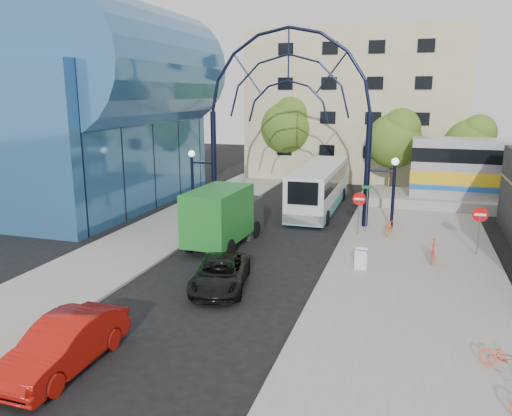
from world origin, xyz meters
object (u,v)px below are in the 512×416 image
(gateway_arch, at_px, (288,86))
(stop_sign, at_px, (359,203))
(city_bus, at_px, (319,187))
(red_sedan, at_px, (64,344))
(bike_far_a, at_px, (507,358))
(street_name_sign, at_px, (367,199))
(tree_north_c, at_px, (472,142))
(bike_near_a, at_px, (389,226))
(tree_north_a, at_px, (396,138))
(green_truck, at_px, (225,216))
(do_not_enter_sign, at_px, (480,219))
(sandwich_board, at_px, (361,257))
(black_suv, at_px, (220,274))
(tree_north_b, at_px, (289,124))
(bike_near_b, at_px, (433,251))

(gateway_arch, distance_m, stop_sign, 8.37)
(city_bus, relative_size, red_sedan, 2.45)
(gateway_arch, bearing_deg, bike_far_a, -55.66)
(street_name_sign, xyz_separation_m, tree_north_c, (6.92, 15.33, 2.15))
(bike_near_a, bearing_deg, tree_north_c, 73.85)
(tree_north_c, distance_m, bike_far_a, 29.77)
(tree_north_a, xyz_separation_m, green_truck, (-8.15, -17.71, -2.99))
(stop_sign, distance_m, green_truck, 7.82)
(city_bus, bearing_deg, tree_north_a, 58.16)
(tree_north_a, bearing_deg, bike_near_a, -88.27)
(do_not_enter_sign, xyz_separation_m, tree_north_a, (-4.88, 15.93, 2.63))
(tree_north_a, bearing_deg, gateway_arch, -117.17)
(sandwich_board, distance_m, black_suv, 6.70)
(tree_north_b, distance_m, bike_near_b, 25.55)
(stop_sign, height_order, sandwich_board, stop_sign)
(street_name_sign, relative_size, sandwich_board, 2.83)
(do_not_enter_sign, distance_m, tree_north_b, 25.09)
(green_truck, height_order, black_suv, green_truck)
(tree_north_a, xyz_separation_m, city_bus, (-4.75, -7.78, -2.95))
(stop_sign, height_order, red_sedan, stop_sign)
(tree_north_b, bearing_deg, stop_sign, -64.17)
(stop_sign, height_order, city_bus, city_bus)
(bike_near_b, relative_size, bike_far_a, 1.12)
(stop_sign, bearing_deg, sandwich_board, -82.43)
(gateway_arch, bearing_deg, street_name_sign, -15.07)
(street_name_sign, bearing_deg, black_suv, -116.10)
(tree_north_a, height_order, red_sedan, tree_north_a)
(bike_near_a, bearing_deg, city_bus, 137.27)
(tree_north_b, bearing_deg, bike_far_a, -65.26)
(bike_far_a, bearing_deg, bike_near_b, 34.49)
(do_not_enter_sign, distance_m, city_bus, 12.62)
(red_sedan, bearing_deg, tree_north_b, 93.33)
(green_truck, xyz_separation_m, red_sedan, (-0.02, -13.41, -0.84))
(gateway_arch, xyz_separation_m, red_sedan, (-2.05, -19.20, -7.78))
(bike_near_b, bearing_deg, do_not_enter_sign, 43.08)
(bike_far_a, bearing_deg, stop_sign, 47.34)
(gateway_arch, relative_size, stop_sign, 5.46)
(street_name_sign, relative_size, red_sedan, 0.59)
(red_sedan, bearing_deg, bike_far_a, 16.30)
(green_truck, bearing_deg, bike_near_b, 2.59)
(black_suv, distance_m, bike_near_b, 10.64)
(do_not_enter_sign, bearing_deg, sandwich_board, -143.32)
(city_bus, xyz_separation_m, bike_near_a, (5.15, -5.48, -1.08))
(sandwich_board, xyz_separation_m, bike_near_a, (0.92, 6.70, -0.17))
(black_suv, distance_m, bike_near_a, 12.31)
(stop_sign, relative_size, bike_near_b, 1.44)
(sandwich_board, relative_size, tree_north_a, 0.14)
(black_suv, height_order, bike_far_a, black_suv)
(stop_sign, xyz_separation_m, bike_near_b, (4.03, -3.75, -1.35))
(street_name_sign, bearing_deg, bike_near_b, -50.18)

